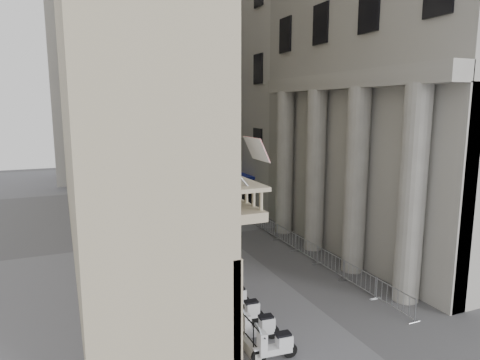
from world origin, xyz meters
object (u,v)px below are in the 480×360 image
object	(u,v)px
pedestrian_a	(174,198)
security_tent	(167,179)
scooter_0	(275,360)
pedestrian_b	(214,191)
street_lamp	(183,166)
info_kiosk	(177,225)

from	to	relation	value
pedestrian_a	security_tent	bearing A→B (deg)	23.94
scooter_0	pedestrian_b	size ratio (longest dim) A/B	0.76
security_tent	scooter_0	bearing A→B (deg)	-94.41
pedestrian_b	pedestrian_a	bearing A→B (deg)	48.11
scooter_0	pedestrian_b	world-z (taller)	pedestrian_b
street_lamp	info_kiosk	size ratio (longest dim) A/B	4.12
street_lamp	pedestrian_a	size ratio (longest dim) A/B	4.72
security_tent	info_kiosk	xyz separation A→B (m)	(-1.51, -8.89, -1.71)
scooter_0	info_kiosk	size ratio (longest dim) A/B	0.78
scooter_0	security_tent	size ratio (longest dim) A/B	0.38
pedestrian_a	street_lamp	bearing A→B (deg)	73.25
scooter_0	street_lamp	world-z (taller)	street_lamp
pedestrian_a	pedestrian_b	size ratio (longest dim) A/B	0.85
street_lamp	pedestrian_b	xyz separation A→B (m)	(5.24, 8.27, -3.73)
pedestrian_b	security_tent	bearing A→B (deg)	51.03
scooter_0	street_lamp	distance (m)	18.10
scooter_0	pedestrian_a	distance (m)	24.88
info_kiosk	street_lamp	bearing A→B (deg)	53.62
scooter_0	pedestrian_a	size ratio (longest dim) A/B	0.89
scooter_0	security_tent	bearing A→B (deg)	0.06
security_tent	street_lamp	world-z (taller)	street_lamp
scooter_0	pedestrian_b	distance (m)	26.56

